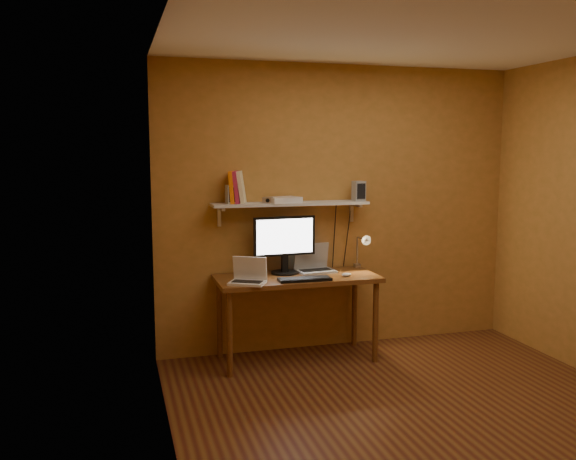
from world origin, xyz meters
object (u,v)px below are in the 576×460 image
object	(u,v)px
shelf_camera	(268,200)
router	(283,200)
monitor	(285,242)
mouse	(346,275)
speaker_right	(359,191)
netbook	(248,276)
keyboard	(305,279)
speaker_left	(231,194)
desk	(297,286)
laptop	(314,264)
desk_lamp	(362,247)
wall_shelf	(291,204)

from	to	relation	value
shelf_camera	router	size ratio (longest dim) A/B	0.33
monitor	mouse	bearing A→B (deg)	-33.09
speaker_right	netbook	bearing A→B (deg)	-166.50
monitor	keyboard	bearing A→B (deg)	-80.12
keyboard	monitor	bearing A→B (deg)	105.51
keyboard	speaker_left	world-z (taller)	speaker_left
desk	mouse	world-z (taller)	mouse
laptop	netbook	size ratio (longest dim) A/B	1.02
desk	desk_lamp	world-z (taller)	desk_lamp
wall_shelf	laptop	xyz separation A→B (m)	(0.21, -0.04, -0.54)
desk	monitor	size ratio (longest dim) A/B	2.49
desk	laptop	size ratio (longest dim) A/B	3.97
wall_shelf	speaker_left	distance (m)	0.54
wall_shelf	mouse	bearing A→B (deg)	-38.77
netbook	mouse	size ratio (longest dim) A/B	3.96
monitor	speaker_left	world-z (taller)	speaker_left
wall_shelf	netbook	xyz separation A→B (m)	(-0.46, -0.35, -0.55)
speaker_left	shelf_camera	distance (m)	0.32
laptop	shelf_camera	size ratio (longest dim) A/B	3.65
keyboard	shelf_camera	size ratio (longest dim) A/B	4.58
monitor	router	xyz separation A→B (m)	(-0.00, 0.05, 0.36)
monitor	shelf_camera	size ratio (longest dim) A/B	5.82
laptop	monitor	bearing A→B (deg)	178.75
desk	router	distance (m)	0.76
speaker_left	netbook	bearing A→B (deg)	-85.31
speaker_left	laptop	bearing A→B (deg)	-8.80
laptop	mouse	xyz separation A→B (m)	(0.20, -0.29, -0.05)
desk	keyboard	size ratio (longest dim) A/B	3.16
speaker_left	shelf_camera	xyz separation A→B (m)	(0.30, -0.07, -0.05)
desk	shelf_camera	bearing A→B (deg)	151.90
mouse	shelf_camera	xyz separation A→B (m)	(-0.63, 0.25, 0.64)
laptop	wall_shelf	bearing A→B (deg)	163.20
wall_shelf	shelf_camera	xyz separation A→B (m)	(-0.23, -0.07, 0.04)
shelf_camera	speaker_right	bearing A→B (deg)	3.97
desk_lamp	router	xyz separation A→B (m)	(-0.74, 0.05, 0.44)
desk	speaker_left	distance (m)	0.97
laptop	speaker_left	bearing A→B (deg)	170.96
desk	shelf_camera	size ratio (longest dim) A/B	14.49
netbook	mouse	world-z (taller)	netbook
keyboard	mouse	world-z (taller)	mouse
speaker_right	router	bearing A→B (deg)	176.59
laptop	speaker_right	size ratio (longest dim) A/B	1.98
desk	speaker_right	world-z (taller)	speaker_right
keyboard	desk	bearing A→B (deg)	94.15
mouse	shelf_camera	world-z (taller)	shelf_camera
keyboard	router	xyz separation A→B (m)	(-0.08, 0.37, 0.64)
laptop	shelf_camera	xyz separation A→B (m)	(-0.43, -0.04, 0.59)
wall_shelf	keyboard	size ratio (longest dim) A/B	3.16
speaker_right	shelf_camera	xyz separation A→B (m)	(-0.87, -0.06, -0.06)
wall_shelf	mouse	size ratio (longest dim) A/B	15.93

